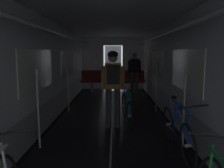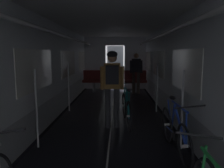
{
  "view_description": "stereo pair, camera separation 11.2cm",
  "coord_description": "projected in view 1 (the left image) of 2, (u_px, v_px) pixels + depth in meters",
  "views": [
    {
      "loc": [
        0.06,
        -1.75,
        1.67
      ],
      "look_at": [
        0.0,
        4.09,
        0.89
      ],
      "focal_mm": 36.4,
      "sensor_mm": 36.0,
      "label": 1
    },
    {
      "loc": [
        0.17,
        -1.75,
        1.67
      ],
      "look_at": [
        0.0,
        4.09,
        0.89
      ],
      "focal_mm": 36.4,
      "sensor_mm": 36.0,
      "label": 2
    }
  ],
  "objects": [
    {
      "name": "bench_seat_far_left",
      "position": [
        92.0,
        79.0,
        9.9
      ],
      "size": [
        0.98,
        0.51,
        0.95
      ],
      "color": "gray",
      "rests_on": "ground"
    },
    {
      "name": "bicycle_teal_in_aisle",
      "position": [
        127.0,
        108.0,
        5.37
      ],
      "size": [
        0.44,
        1.69,
        0.94
      ],
      "color": "black",
      "rests_on": "ground"
    },
    {
      "name": "bench_seat_far_right",
      "position": [
        133.0,
        79.0,
        9.88
      ],
      "size": [
        0.98,
        0.51,
        0.95
      ],
      "color": "gray",
      "rests_on": "ground"
    },
    {
      "name": "person_cyclist_aisle",
      "position": [
        113.0,
        81.0,
        5.02
      ],
      "size": [
        0.54,
        0.4,
        1.73
      ],
      "color": "#2D2D33",
      "rests_on": "ground"
    },
    {
      "name": "person_standing_near_bench",
      "position": [
        134.0,
        70.0,
        9.45
      ],
      "size": [
        0.53,
        0.23,
        1.69
      ],
      "color": "brown",
      "rests_on": "ground"
    },
    {
      "name": "train_car_shell",
      "position": [
        112.0,
        52.0,
        5.3
      ],
      "size": [
        3.14,
        12.34,
        2.57
      ],
      "color": "black",
      "rests_on": "ground"
    },
    {
      "name": "bicycle_blue",
      "position": [
        177.0,
        131.0,
        3.82
      ],
      "size": [
        0.44,
        1.69,
        0.95
      ],
      "color": "black",
      "rests_on": "ground"
    }
  ]
}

